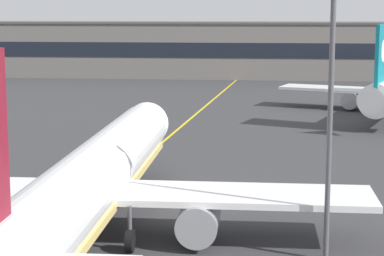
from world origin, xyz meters
TOP-DOWN VIEW (x-y plane):
  - taxiway_centreline at (0.00, 30.00)m, footprint 12.12×179.63m
  - airliner_foreground at (1.50, 14.13)m, footprint 32.06×41.44m
  - apron_lamp_post at (14.59, 12.22)m, footprint 2.24×0.90m
  - terminal_building at (-1.41, 115.65)m, footprint 137.07×12.40m

SIDE VIEW (x-z plane):
  - taxiway_centreline at x=0.00m, z-range 0.00..0.01m
  - airliner_foreground at x=1.50m, z-range -2.46..9.19m
  - terminal_building at x=-1.41m, z-range 0.01..10.74m
  - apron_lamp_post at x=14.59m, z-range 0.31..14.37m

